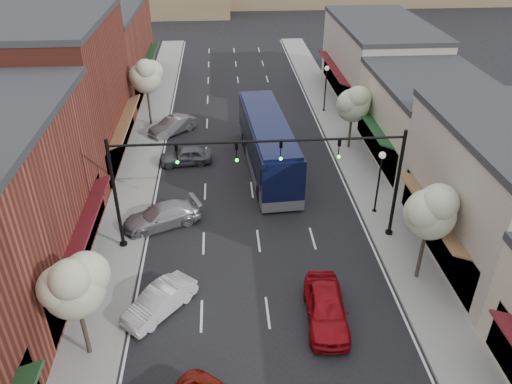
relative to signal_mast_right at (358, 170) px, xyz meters
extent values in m
plane|color=black|center=(-5.62, -8.00, -4.62)|extent=(160.00, 160.00, 0.00)
cube|color=gray|center=(-14.02, 10.50, -4.55)|extent=(2.80, 73.00, 0.15)
cube|color=gray|center=(2.78, 10.50, -4.55)|extent=(2.80, 73.00, 0.15)
cube|color=gray|center=(-12.62, 10.50, -4.55)|extent=(0.25, 73.00, 0.17)
cube|color=gray|center=(1.38, 10.50, -4.55)|extent=(0.25, 73.00, 0.17)
cube|color=black|center=(-15.72, -2.00, -3.02)|extent=(0.60, 11.90, 2.60)
cube|color=maroon|center=(-14.92, -2.00, -1.52)|extent=(1.07, 9.80, 0.49)
cube|color=maroon|center=(-19.92, 12.00, 0.63)|extent=(9.00, 14.00, 10.50)
cube|color=#2D2D30|center=(-19.92, 12.00, 6.08)|extent=(9.20, 14.10, 0.40)
cube|color=black|center=(-15.72, 12.00, -3.02)|extent=(0.60, 11.90, 2.60)
cube|color=olive|center=(-14.92, 12.00, -1.52)|extent=(1.07, 9.80, 0.49)
cube|color=brown|center=(-19.92, 28.00, -0.62)|extent=(9.00, 18.00, 8.00)
cube|color=#2D2D30|center=(-19.92, 28.00, 3.58)|extent=(9.20, 18.10, 0.40)
cube|color=black|center=(-15.72, 28.00, -3.02)|extent=(0.60, 15.30, 2.60)
cube|color=#1C4625|center=(-14.92, 28.00, -1.52)|extent=(1.07, 12.60, 0.49)
cube|color=black|center=(4.48, -2.00, -3.02)|extent=(0.60, 10.20, 2.60)
cube|color=olive|center=(3.68, -2.00, -1.52)|extent=(1.07, 8.40, 0.49)
cube|color=#BCB496|center=(8.18, 10.00, -1.62)|extent=(8.00, 12.00, 6.00)
cube|color=#2D2D30|center=(8.18, 10.00, 1.58)|extent=(8.20, 12.10, 0.40)
cube|color=black|center=(4.48, 10.00, -3.02)|extent=(0.60, 10.20, 2.60)
cube|color=#1C4625|center=(3.68, 10.00, -1.52)|extent=(1.07, 8.40, 0.49)
cube|color=#AB9F92|center=(8.18, 24.00, -1.12)|extent=(8.00, 16.00, 7.00)
cube|color=#2D2D30|center=(8.18, 24.00, 2.58)|extent=(8.20, 16.10, 0.40)
cube|color=black|center=(4.48, 24.00, -3.02)|extent=(0.60, 13.60, 2.60)
cube|color=maroon|center=(3.68, 24.00, -1.52)|extent=(1.07, 11.20, 0.49)
cylinder|color=black|center=(2.38, 0.00, -4.47)|extent=(0.44, 0.44, 0.30)
cylinder|color=black|center=(2.38, 0.00, -1.12)|extent=(0.20, 0.20, 7.00)
cylinder|color=black|center=(-1.62, 0.00, 1.98)|extent=(8.00, 0.14, 0.14)
imported|color=black|center=(-1.22, 0.00, 1.38)|extent=(0.18, 0.46, 1.10)
sphere|color=#19E533|center=(-1.22, -0.12, 0.96)|extent=(0.18, 0.18, 0.18)
imported|color=black|center=(-4.42, 0.00, 1.38)|extent=(0.18, 0.46, 1.10)
sphere|color=#19E533|center=(-4.42, -0.12, 0.96)|extent=(0.18, 0.18, 0.18)
cylinder|color=black|center=(-13.62, 0.00, -4.47)|extent=(0.44, 0.44, 0.30)
cylinder|color=black|center=(-13.62, 0.00, -1.12)|extent=(0.20, 0.20, 7.00)
cylinder|color=black|center=(-9.62, 0.00, 1.98)|extent=(8.00, 0.14, 0.14)
imported|color=black|center=(-10.02, 0.00, 1.38)|extent=(0.18, 0.46, 1.10)
sphere|color=#19E533|center=(-10.02, -0.12, 0.96)|extent=(0.18, 0.18, 0.18)
imported|color=black|center=(-6.82, 0.00, 1.38)|extent=(0.18, 0.46, 1.10)
sphere|color=#19E533|center=(-6.82, -0.12, 0.96)|extent=(0.18, 0.18, 0.18)
cylinder|color=#47382B|center=(2.68, -4.00, -2.77)|extent=(0.20, 0.20, 3.71)
sphere|color=#B8C799|center=(2.68, -4.00, -0.45)|extent=(2.60, 2.60, 2.60)
sphere|color=#B8C799|center=(3.18, -3.70, 0.02)|extent=(2.00, 2.00, 2.00)
sphere|color=#B8C799|center=(2.28, -4.30, -0.10)|extent=(1.90, 1.90, 1.90)
sphere|color=#B8C799|center=(2.78, -4.50, 0.48)|extent=(1.70, 1.70, 1.70)
cylinder|color=#47382B|center=(2.68, 12.00, -2.96)|extent=(0.20, 0.20, 3.33)
sphere|color=#B8C799|center=(2.68, 12.00, -0.88)|extent=(2.60, 2.60, 2.60)
sphere|color=#B8C799|center=(3.18, 12.30, -0.46)|extent=(2.00, 2.00, 2.00)
sphere|color=#B8C799|center=(2.28, 11.70, -0.57)|extent=(1.90, 1.90, 1.90)
sphere|color=#B8C799|center=(2.78, 11.50, -0.05)|extent=(1.70, 1.70, 1.70)
cylinder|color=#47382B|center=(-13.92, -8.00, -2.86)|extent=(0.20, 0.20, 3.52)
sphere|color=#B8C799|center=(-13.92, -8.00, -0.66)|extent=(2.60, 2.60, 2.60)
sphere|color=#B8C799|center=(-13.42, -7.70, -0.22)|extent=(2.00, 2.00, 2.00)
sphere|color=#B8C799|center=(-14.32, -8.30, -0.33)|extent=(1.90, 1.90, 1.90)
sphere|color=#B8C799|center=(-13.82, -8.50, 0.22)|extent=(1.70, 1.70, 1.70)
cylinder|color=#47382B|center=(-13.92, 18.00, -2.70)|extent=(0.20, 0.20, 3.84)
sphere|color=#B8C799|center=(-13.92, 18.00, -0.30)|extent=(2.60, 2.60, 2.60)
sphere|color=#B8C799|center=(-13.42, 18.30, 0.18)|extent=(2.00, 2.00, 2.00)
sphere|color=#B8C799|center=(-14.32, 17.70, 0.06)|extent=(1.90, 1.90, 1.90)
sphere|color=#B8C799|center=(-13.82, 17.50, 0.66)|extent=(1.70, 1.70, 1.70)
cylinder|color=black|center=(2.18, 2.50, -4.52)|extent=(0.28, 0.28, 0.20)
cylinder|color=black|center=(2.18, 2.50, -2.62)|extent=(0.12, 0.12, 4.00)
sphere|color=white|center=(2.18, 2.50, -0.40)|extent=(0.44, 0.44, 0.44)
cylinder|color=black|center=(2.18, 20.00, -4.52)|extent=(0.28, 0.28, 0.20)
cylinder|color=black|center=(2.18, 20.00, -2.62)|extent=(0.12, 0.12, 4.00)
sphere|color=white|center=(2.18, 20.00, -0.40)|extent=(0.44, 0.44, 0.44)
cube|color=black|center=(-4.24, 9.16, -2.52)|extent=(3.66, 13.02, 3.30)
cube|color=#595B60|center=(-4.24, 9.16, -4.03)|extent=(3.68, 13.04, 0.75)
cube|color=black|center=(-4.24, 9.16, -2.05)|extent=(3.65, 12.00, 1.18)
cube|color=black|center=(-4.24, 9.16, -0.82)|extent=(3.41, 12.49, 0.27)
cube|color=black|center=(-3.80, 2.79, -1.84)|extent=(2.23, 0.23, 1.29)
cylinder|color=black|center=(-5.19, 4.58, -4.06)|extent=(0.42, 1.14, 1.11)
cylinder|color=black|center=(-2.67, 4.75, -4.06)|extent=(0.42, 1.14, 1.11)
cylinder|color=black|center=(-5.78, 13.13, -4.06)|extent=(0.42, 1.14, 1.11)
cylinder|color=black|center=(-3.26, 13.30, -4.06)|extent=(0.42, 1.14, 1.11)
cylinder|color=black|center=(-5.68, 11.63, -4.06)|extent=(0.42, 1.14, 1.11)
cylinder|color=black|center=(-3.15, 11.81, -4.06)|extent=(0.42, 1.14, 1.11)
imported|color=#9D0B12|center=(-2.85, -6.70, -3.80)|extent=(2.25, 4.92, 1.64)
imported|color=silver|center=(-10.97, -5.51, -3.94)|extent=(3.77, 4.06, 1.36)
imported|color=#99989E|center=(-11.53, 2.05, -3.91)|extent=(5.27, 3.69, 1.42)
imported|color=#515559|center=(-10.43, 10.31, -3.94)|extent=(4.15, 1.97, 1.37)
imported|color=gray|center=(-11.82, 16.08, -3.91)|extent=(4.20, 4.00, 1.42)
camera|label=1|loc=(-7.53, -24.12, 13.45)|focal=35.00mm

